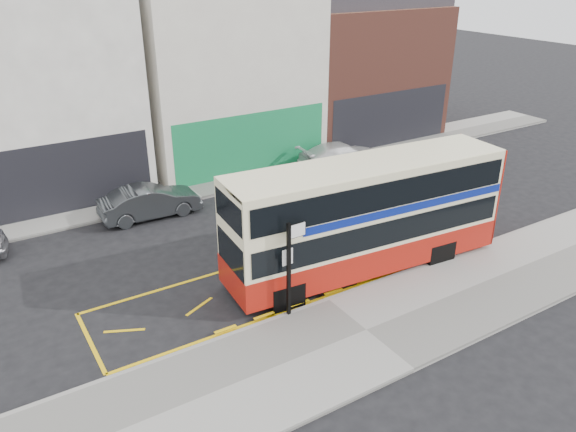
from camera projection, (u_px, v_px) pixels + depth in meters
ground at (321, 297)px, 18.26m from camera, size 120.00×120.00×0.00m
pavement at (366, 332)px, 16.46m from camera, size 40.00×4.00×0.15m
kerb at (328, 301)px, 17.94m from camera, size 40.00×0.15×0.15m
far_pavement at (189, 188)px, 26.71m from camera, size 50.00×3.00×0.15m
road_markings at (295, 275)px, 19.49m from camera, size 14.00×3.40×0.01m
terrace_left at (30, 74)px, 24.94m from camera, size 8.00×8.01×11.80m
terrace_green_shop at (215, 62)px, 29.35m from camera, size 9.00×8.01×11.30m
terrace_right at (351, 57)px, 33.87m from camera, size 9.00×8.01×10.30m
double_decker_bus at (367, 215)px, 19.08m from camera, size 10.14×3.10×3.99m
bus_stop_post at (290, 260)px, 16.44m from camera, size 0.77×0.14×3.07m
car_grey at (150, 202)px, 23.63m from camera, size 4.23×1.56×1.38m
car_white at (340, 155)px, 29.20m from camera, size 4.71×2.20×1.33m
street_tree_right at (334, 88)px, 30.48m from camera, size 2.43×2.43×5.24m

